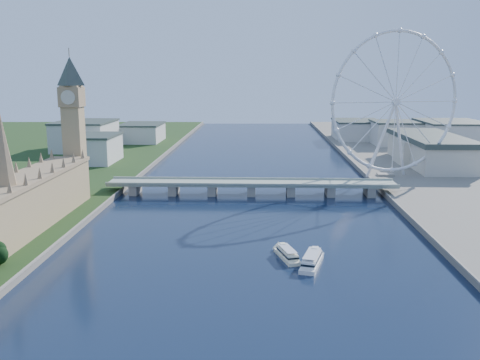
{
  "coord_description": "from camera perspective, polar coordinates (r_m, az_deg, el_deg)",
  "views": [
    {
      "loc": [
        6.31,
        -101.48,
        90.88
      ],
      "look_at": [
        -5.4,
        210.0,
        29.02
      ],
      "focal_mm": 40.0,
      "sensor_mm": 36.0,
      "label": 1
    }
  ],
  "objects": [
    {
      "name": "parliament_range",
      "position": [
        311.43,
        -23.51,
        -3.17
      ],
      "size": [
        24.0,
        200.0,
        70.0
      ],
      "color": "tan",
      "rests_on": "ground"
    },
    {
      "name": "big_ben",
      "position": [
        403.29,
        -17.45,
        7.26
      ],
      "size": [
        20.02,
        20.02,
        110.0
      ],
      "color": "tan",
      "rests_on": "ground"
    },
    {
      "name": "westminster_bridge",
      "position": [
        410.28,
        1.23,
        -0.63
      ],
      "size": [
        220.0,
        22.0,
        9.5
      ],
      "color": "gray",
      "rests_on": "ground"
    },
    {
      "name": "london_eye",
      "position": [
        471.08,
        16.27,
        7.94
      ],
      "size": [
        113.6,
        39.12,
        124.3
      ],
      "color": "silver",
      "rests_on": "ground"
    },
    {
      "name": "county_hall",
      "position": [
        564.97,
        19.5,
        1.32
      ],
      "size": [
        54.0,
        144.0,
        35.0
      ],
      "primitive_type": null,
      "color": "beige",
      "rests_on": "ground"
    },
    {
      "name": "city_skyline",
      "position": [
        666.49,
        4.99,
        4.81
      ],
      "size": [
        505.0,
        280.0,
        32.0
      ],
      "color": "beige",
      "rests_on": "ground"
    },
    {
      "name": "tour_boat_near",
      "position": [
        271.91,
        5.06,
        -8.35
      ],
      "size": [
        14.11,
        27.81,
        5.93
      ],
      "primitive_type": null,
      "rotation": [
        0.0,
        0.0,
        0.28
      ],
      "color": "white",
      "rests_on": "ground"
    },
    {
      "name": "tour_boat_far",
      "position": [
        263.8,
        7.64,
        -9.03
      ],
      "size": [
        15.69,
        31.57,
        6.77
      ],
      "primitive_type": null,
      "rotation": [
        0.0,
        0.0,
        -0.27
      ],
      "color": "silver",
      "rests_on": "ground"
    }
  ]
}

